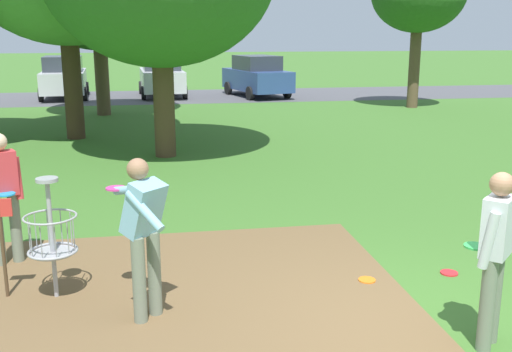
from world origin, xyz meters
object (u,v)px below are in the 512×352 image
Objects in this scene: frisbee_mid_grass at (367,280)px; frisbee_scattered_a at (449,273)px; player_waiting_right at (3,191)px; parked_car_center_left at (162,76)px; parked_car_leftmost at (64,77)px; parked_car_center_right at (257,76)px; player_throwing at (144,228)px; disc_golf_basket at (46,234)px; player_foreground_watching at (495,250)px.

frisbee_scattered_a is at bearing 2.00° from frisbee_mid_grass.
player_waiting_right is 20.34m from parked_car_center_left.
player_waiting_right is 20.29m from parked_car_leftmost.
parked_car_leftmost is 8.60m from parked_car_center_right.
frisbee_scattered_a is 0.05× the size of parked_car_center_left.
parked_car_leftmost reaches higher than player_waiting_right.
player_throwing is 3.86m from frisbee_scattered_a.
player_waiting_right is at bearing 163.08° from frisbee_mid_grass.
parked_car_center_right reaches higher than frisbee_mid_grass.
frisbee_scattered_a is 21.74m from parked_car_center_left.
player_waiting_right is 4.68m from frisbee_mid_grass.
player_foreground_watching is (4.29, -1.83, 0.21)m from disc_golf_basket.
parked_car_center_right is (4.84, 21.28, -0.06)m from player_throwing.
disc_golf_basket is 21.41m from parked_car_center_left.
parked_car_center_right is (1.14, 20.74, 0.91)m from frisbee_scattered_a.
parked_car_leftmost is 1.00× the size of parked_car_center_left.
player_waiting_right is at bearing -108.78° from parked_car_center_right.
parked_car_center_left is at bearing 85.60° from disc_golf_basket.
parked_car_center_left is (-2.05, 21.54, 0.91)m from frisbee_mid_grass.
frisbee_mid_grass is at bearing 109.95° from player_foreground_watching.
disc_golf_basket is at bearing 156.87° from player_foreground_watching.
player_waiting_right is 7.93× the size of frisbee_scattered_a.
player_throwing is 0.40× the size of parked_car_leftmost.
frisbee_mid_grass is at bearing -73.59° from parked_car_leftmost.
player_waiting_right is (-0.69, 1.15, 0.21)m from disc_golf_basket.
frisbee_mid_grass is 0.05× the size of parked_car_leftmost.
parked_car_center_left is at bearing 95.44° from frisbee_mid_grass.
disc_golf_basket is 0.81× the size of player_throwing.
frisbee_mid_grass is at bearing -16.92° from player_waiting_right.
parked_car_leftmost is (-1.96, 20.20, -0.05)m from player_waiting_right.
parked_car_leftmost is at bearing 106.41° from frisbee_mid_grass.
disc_golf_basket is at bearing -82.93° from parked_car_leftmost.
frisbee_scattered_a is (0.48, 1.68, -0.96)m from player_foreground_watching.
player_throwing is at bearing -80.40° from parked_car_leftmost.
disc_golf_basket is 6.71× the size of frisbee_mid_grass.
parked_car_center_right reaches higher than player_foreground_watching.
parked_car_center_left reaches higher than frisbee_scattered_a.
player_waiting_right is (-4.98, 2.98, 0.00)m from player_foreground_watching.
parked_car_center_right is at bearing -10.08° from parked_car_center_left.
disc_golf_basket is 21.42m from parked_car_center_right.
player_throwing is 2.84m from frisbee_mid_grass.
player_throwing is 0.38× the size of parked_car_center_right.
parked_car_center_right is (8.57, -0.76, 0.00)m from parked_car_leftmost.
frisbee_mid_grass is 0.05× the size of parked_car_center_left.
player_foreground_watching is at bearing -23.13° from disc_golf_basket.
frisbee_scattered_a is at bearing 8.41° from player_throwing.
player_throwing is 22.35m from parked_car_leftmost.
player_waiting_right is at bearing 133.88° from player_throwing.
frisbee_scattered_a is (3.70, 0.55, -0.98)m from player_throwing.
player_foreground_watching is at bearing -30.89° from player_waiting_right.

